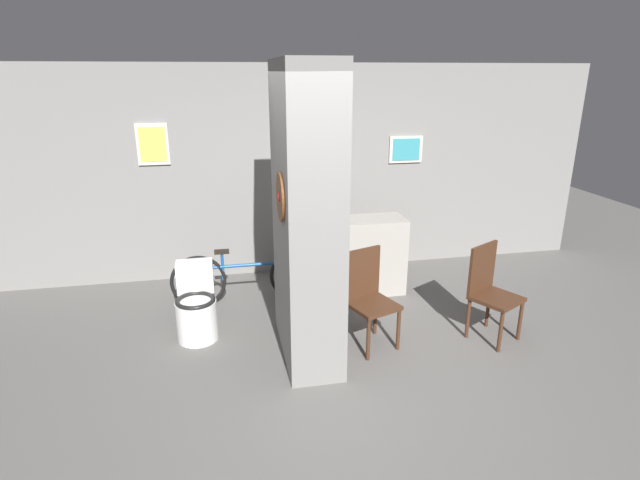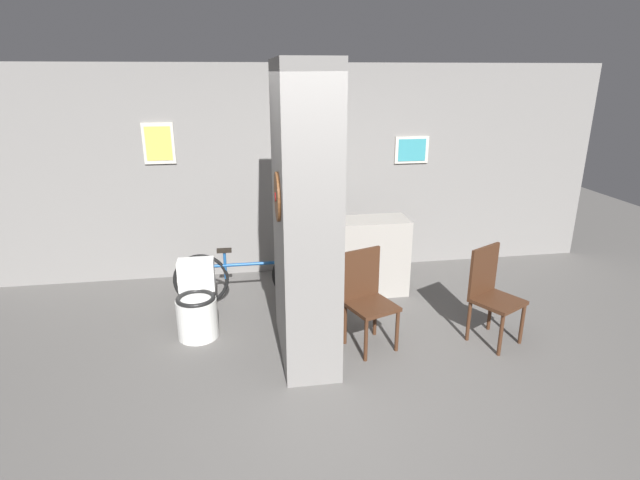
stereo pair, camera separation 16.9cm
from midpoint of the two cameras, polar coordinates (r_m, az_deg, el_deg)
name	(u,v)px [view 2 (the right image)]	position (r m, az deg, el deg)	size (l,w,h in m)	color
ground_plane	(332,384)	(4.38, 2.57, -16.10)	(14.00, 14.00, 0.00)	#5B5956
wall_back	(295,172)	(6.31, -2.15, 7.76)	(8.00, 0.09, 2.60)	gray
pillar_center	(305,217)	(4.31, -0.65, 2.59)	(0.50, 1.17, 2.60)	gray
counter_shelf	(343,258)	(5.79, 3.52, -2.04)	(1.49, 0.44, 0.90)	gray
toilet	(197,306)	(5.09, -12.95, -7.35)	(0.40, 0.56, 0.71)	silver
chair_near_pillar	(367,296)	(4.73, 6.41, -6.34)	(0.52, 0.52, 0.93)	#422616
chair_by_doorway	(491,291)	(5.09, 19.91, -5.55)	(0.55, 0.55, 0.93)	#422616
bicycle	(251,276)	(5.66, -7.08, -4.07)	(1.70, 0.42, 0.66)	black
bottle_tall	(328,211)	(5.61, 1.75, 3.38)	(0.09, 0.09, 0.31)	olive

